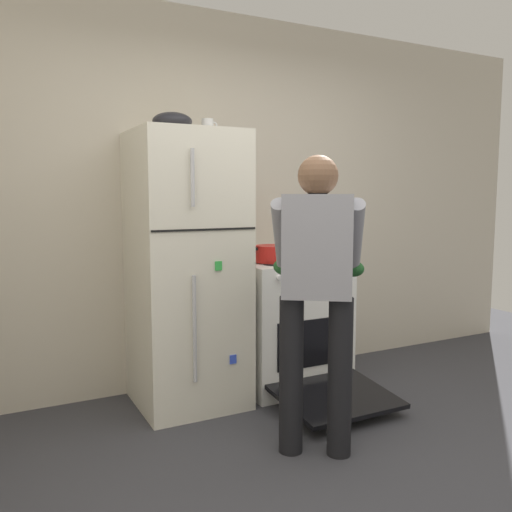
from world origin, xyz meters
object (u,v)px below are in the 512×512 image
red_pot (272,254)px  coffee_mug (208,126)px  pepper_mill (308,243)px  mixing_bowl (172,121)px  refrigerator (187,270)px  stove_range (289,324)px  person_cook (317,278)px

red_pot → coffee_mug: bearing=167.0°
pepper_mill → mixing_bowl: mixing_bowl is taller
refrigerator → stove_range: refrigerator is taller
red_pot → coffee_mug: coffee_mug is taller
refrigerator → pepper_mill: bearing=10.5°
person_cook → coffee_mug: size_ratio=14.28×
pepper_mill → stove_range: bearing=-144.0°
mixing_bowl → refrigerator: bearing=-0.2°
stove_range → mixing_bowl: size_ratio=4.88×
coffee_mug → mixing_bowl: bearing=-169.2°
refrigerator → red_pot: 0.62m
red_pot → mixing_bowl: mixing_bowl is taller
stove_range → person_cook: size_ratio=0.77×
red_pot → coffee_mug: size_ratio=3.00×
stove_range → person_cook: bearing=-112.5°
stove_range → refrigerator: bearing=178.7°
person_cook → coffee_mug: (-0.20, 1.02, 0.89)m
person_cook → refrigerator: bearing=111.5°
red_pot → pepper_mill: 0.52m
person_cook → mixing_bowl: bearing=115.4°
red_pot → stove_range: bearing=11.3°
stove_range → pepper_mill: (0.30, 0.22, 0.57)m
refrigerator → red_pot: bearing=-4.6°
pepper_mill → red_pot: bearing=-151.5°
stove_range → pepper_mill: 0.68m
coffee_mug → mixing_bowl: size_ratio=0.45×
refrigerator → mixing_bowl: size_ratio=7.18×
person_cook → pepper_mill: 1.36m
stove_range → person_cook: person_cook is taller
person_cook → mixing_bowl: (-0.46, 0.97, 0.90)m
person_cook → coffee_mug: 1.37m
refrigerator → person_cook: bearing=-68.5°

